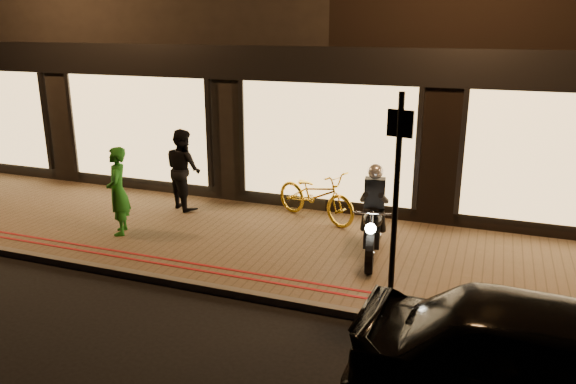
% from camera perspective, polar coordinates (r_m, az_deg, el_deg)
% --- Properties ---
extents(ground, '(90.00, 90.00, 0.00)m').
position_cam_1_polar(ground, '(8.48, -4.22, -10.92)').
color(ground, black).
rests_on(ground, ground).
extents(sidewalk, '(50.00, 4.00, 0.12)m').
position_cam_1_polar(sidewalk, '(10.13, 0.50, -5.70)').
color(sidewalk, brown).
rests_on(sidewalk, ground).
extents(kerb_stone, '(50.00, 0.14, 0.12)m').
position_cam_1_polar(kerb_stone, '(8.50, -4.08, -10.42)').
color(kerb_stone, '#59544C').
rests_on(kerb_stone, ground).
extents(red_kerb_lines, '(50.00, 0.26, 0.01)m').
position_cam_1_polar(red_kerb_lines, '(8.88, -2.74, -8.68)').
color(red_kerb_lines, maroon).
rests_on(red_kerb_lines, sidewalk).
extents(building_row, '(48.00, 10.11, 8.50)m').
position_cam_1_polar(building_row, '(16.11, 9.52, 17.70)').
color(building_row, black).
rests_on(building_row, ground).
extents(motorcycle, '(0.66, 1.93, 1.59)m').
position_cam_1_polar(motorcycle, '(9.55, 8.63, -3.01)').
color(motorcycle, black).
rests_on(motorcycle, sidewalk).
extents(sign_post, '(0.35, 0.11, 3.00)m').
position_cam_1_polar(sign_post, '(7.50, 10.93, -0.13)').
color(sign_post, black).
rests_on(sign_post, sidewalk).
extents(bicycle_gold, '(2.08, 1.43, 1.04)m').
position_cam_1_polar(bicycle_gold, '(11.23, 2.84, -0.31)').
color(bicycle_gold, gold).
rests_on(bicycle_gold, sidewalk).
extents(person_green, '(0.64, 0.72, 1.66)m').
position_cam_1_polar(person_green, '(10.86, -16.90, 0.09)').
color(person_green, '#1D6E1D').
rests_on(person_green, sidewalk).
extents(person_dark, '(1.05, 0.99, 1.72)m').
position_cam_1_polar(person_dark, '(12.06, -10.58, 2.31)').
color(person_dark, black).
rests_on(person_dark, sidewalk).
extents(parked_car, '(4.31, 1.90, 1.44)m').
position_cam_1_polar(parked_car, '(6.26, 26.78, -16.16)').
color(parked_car, black).
rests_on(parked_car, ground).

